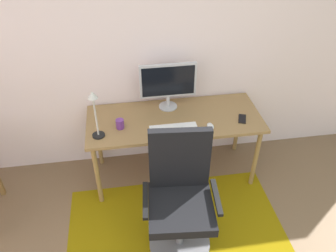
% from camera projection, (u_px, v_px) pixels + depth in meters
% --- Properties ---
extents(wall_back, '(6.00, 0.10, 2.60)m').
position_uv_depth(wall_back, '(160.00, 43.00, 3.14)').
color(wall_back, white).
rests_on(wall_back, ground).
extents(area_rug, '(1.91, 1.31, 0.01)m').
position_uv_depth(area_rug, '(177.00, 235.00, 2.98)').
color(area_rug, '#7D6406').
rests_on(area_rug, ground).
extents(desk, '(1.64, 0.67, 0.72)m').
position_uv_depth(desk, '(174.00, 123.00, 3.21)').
color(desk, olive).
rests_on(desk, ground).
extents(monitor, '(0.54, 0.18, 0.46)m').
position_uv_depth(monitor, '(168.00, 82.00, 3.16)').
color(monitor, '#B2B2B7').
rests_on(monitor, desk).
extents(keyboard, '(0.43, 0.13, 0.02)m').
position_uv_depth(keyboard, '(174.00, 129.00, 3.03)').
color(keyboard, white).
rests_on(keyboard, desk).
extents(computer_mouse, '(0.06, 0.10, 0.03)m').
position_uv_depth(computer_mouse, '(210.00, 126.00, 3.04)').
color(computer_mouse, white).
rests_on(computer_mouse, desk).
extents(coffee_cup, '(0.07, 0.07, 0.09)m').
position_uv_depth(coffee_cup, '(120.00, 124.00, 3.02)').
color(coffee_cup, '#693184').
rests_on(coffee_cup, desk).
extents(cell_phone, '(0.11, 0.15, 0.01)m').
position_uv_depth(cell_phone, '(242.00, 119.00, 3.15)').
color(cell_phone, black).
rests_on(cell_phone, desk).
extents(desk_lamp, '(0.11, 0.11, 0.45)m').
position_uv_depth(desk_lamp, '(94.00, 109.00, 2.78)').
color(desk_lamp, black).
rests_on(desk_lamp, desk).
extents(office_chair, '(0.61, 0.54, 1.09)m').
position_uv_depth(office_chair, '(180.00, 204.00, 2.67)').
color(office_chair, slate).
rests_on(office_chair, ground).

